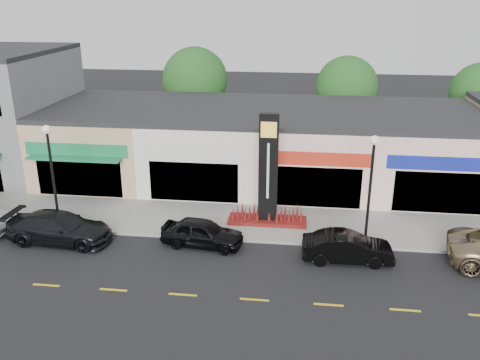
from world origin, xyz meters
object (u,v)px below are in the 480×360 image
Objects in this scene: pylon_sign at (268,186)px; car_black_conv at (347,248)px; car_black_sedan at (202,233)px; lamp_west_near at (51,166)px; lamp_east_near at (371,179)px; car_dark_sedan at (60,228)px.

car_black_conv is at bearing -41.00° from pylon_sign.
pylon_sign is 4.39m from car_black_sedan.
lamp_west_near is 15.34m from car_black_conv.
lamp_east_near is 0.91× the size of pylon_sign.
car_black_conv is (14.98, -1.76, -2.79)m from lamp_west_near.
lamp_east_near is (16.00, 0.00, 0.00)m from lamp_west_near.
pylon_sign is at bearing 161.25° from lamp_east_near.
pylon_sign reaches higher than lamp_east_near.
car_black_conv is (3.98, -3.46, -1.58)m from pylon_sign.
car_dark_sedan reaches higher than car_black_sedan.
car_dark_sedan is 1.29× the size of car_black_sedan.
car_dark_sedan is at bearing -174.24° from lamp_east_near.
car_black_sedan is (-8.02, -1.07, -2.78)m from lamp_east_near.
car_black_sedan is (7.98, -1.07, -2.78)m from lamp_west_near.
pylon_sign is at bearing -40.29° from car_black_sedan.
car_black_conv is at bearing -120.14° from lamp_east_near.
pylon_sign reaches higher than car_black_conv.
pylon_sign is 1.43× the size of car_black_conv.
car_dark_sedan is at bearing -162.42° from pylon_sign.
car_black_conv is at bearing -6.71° from lamp_west_near.
pylon_sign reaches higher than car_dark_sedan.
lamp_west_near is 0.91× the size of pylon_sign.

